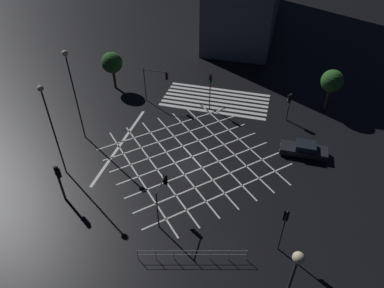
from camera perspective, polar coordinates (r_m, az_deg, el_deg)
The scene contains 16 objects.
ground_plane at distance 33.61m, azimuth -0.00°, elevation -2.11°, with size 200.00×200.00×0.00m, color black.
road_markings at distance 38.53m, azimuth 1.91°, elevation 3.85°, with size 19.20×23.66×0.01m.
traffic_light_ne_cross at distance 29.73m, azimuth -21.41°, elevation -5.01°, with size 0.36×0.39×3.72m.
traffic_light_sw_main at distance 38.81m, azimuth 15.85°, elevation 6.76°, with size 0.39×0.36×3.34m.
traffic_light_ne_main at distance 29.82m, azimuth -21.15°, elevation -5.26°, with size 0.39×0.36×3.47m.
traffic_light_nw_cross at distance 24.98m, azimuth 15.15°, elevation -12.44°, with size 0.36×0.39×4.16m.
traffic_light_median_south at distance 39.16m, azimuth 3.04°, elevation 9.87°, with size 0.36×0.39×4.45m.
traffic_light_sw_cross at distance 38.94m, azimuth 15.92°, elevation 6.81°, with size 0.36×0.39×3.31m.
traffic_light_se_main at distance 40.63m, azimuth -5.91°, elevation 10.79°, with size 3.06×0.36×4.25m.
traffic_light_median_north at distance 26.41m, azimuth -5.00°, elevation -7.83°, with size 0.36×2.34×3.83m.
street_lamp_west at distance 30.41m, azimuth -22.72°, elevation 4.26°, with size 0.50×0.50×9.07m.
street_lamp_far at distance 34.34m, azimuth -19.49°, elevation 10.20°, with size 0.54×0.54×9.61m.
street_tree_near at distance 44.54m, azimuth -13.20°, elevation 13.02°, with size 2.60×2.60×4.82m.
street_tree_far at distance 41.46m, azimuth 22.30°, elevation 9.68°, with size 2.48×2.48×5.09m.
waiting_car at distance 35.24m, azimuth 18.16°, elevation -0.86°, with size 4.53×1.72×1.34m.
pedestrian_railing at distance 25.44m, azimuth -0.00°, elevation -17.83°, with size 7.53×2.07×1.05m.
Camera 1 is at (-6.67, 24.71, 21.80)m, focal length 32.00 mm.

